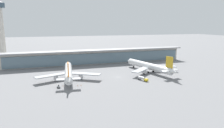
{
  "coord_description": "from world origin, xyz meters",
  "views": [
    {
      "loc": [
        -53.53,
        -148.63,
        41.45
      ],
      "look_at": [
        0.0,
        15.02,
        7.83
      ],
      "focal_mm": 32.47,
      "sensor_mm": 36.0,
      "label": 1
    }
  ],
  "objects_px": {
    "safety_cone_delta": "(78,86)",
    "airliner_centre_stand": "(149,66)",
    "airliner_left_stand": "(68,72)",
    "service_truck_near_nose_grey": "(58,87)",
    "service_truck_under_wing_yellow": "(143,78)",
    "safety_cone_alpha": "(59,87)",
    "safety_cone_charlie": "(81,85)",
    "control_tower": "(1,27)",
    "service_truck_mid_apron_grey": "(153,69)",
    "safety_cone_bravo": "(63,86)"
  },
  "relations": [
    {
      "from": "safety_cone_delta",
      "to": "airliner_centre_stand",
      "type": "bearing_deg",
      "value": 18.0
    },
    {
      "from": "airliner_left_stand",
      "to": "service_truck_near_nose_grey",
      "type": "height_order",
      "value": "airliner_left_stand"
    },
    {
      "from": "airliner_left_stand",
      "to": "service_truck_under_wing_yellow",
      "type": "relative_size",
      "value": 7.27
    },
    {
      "from": "service_truck_under_wing_yellow",
      "to": "safety_cone_alpha",
      "type": "xyz_separation_m",
      "value": [
        -61.26,
        1.88,
        -1.39
      ]
    },
    {
      "from": "airliner_left_stand",
      "to": "safety_cone_charlie",
      "type": "xyz_separation_m",
      "value": [
        6.13,
        -20.95,
        -5.05
      ]
    },
    {
      "from": "safety_cone_delta",
      "to": "safety_cone_charlie",
      "type": "bearing_deg",
      "value": -6.05
    },
    {
      "from": "airliner_centre_stand",
      "to": "safety_cone_charlie",
      "type": "relative_size",
      "value": 90.49
    },
    {
      "from": "service_truck_near_nose_grey",
      "to": "control_tower",
      "type": "height_order",
      "value": "control_tower"
    },
    {
      "from": "control_tower",
      "to": "safety_cone_alpha",
      "type": "distance_m",
      "value": 122.75
    },
    {
      "from": "control_tower",
      "to": "service_truck_under_wing_yellow",
      "type": "bearing_deg",
      "value": -43.8
    },
    {
      "from": "control_tower",
      "to": "safety_cone_delta",
      "type": "distance_m",
      "value": 129.18
    },
    {
      "from": "service_truck_near_nose_grey",
      "to": "control_tower",
      "type": "xyz_separation_m",
      "value": [
        -50.21,
        106.06,
        37.76
      ]
    },
    {
      "from": "service_truck_mid_apron_grey",
      "to": "safety_cone_bravo",
      "type": "relative_size",
      "value": 9.46
    },
    {
      "from": "service_truck_under_wing_yellow",
      "to": "service_truck_mid_apron_grey",
      "type": "xyz_separation_m",
      "value": [
        25.89,
        30.69,
        -0.9
      ]
    },
    {
      "from": "airliner_centre_stand",
      "to": "safety_cone_charlie",
      "type": "distance_m",
      "value": 68.12
    },
    {
      "from": "service_truck_near_nose_grey",
      "to": "service_truck_mid_apron_grey",
      "type": "relative_size",
      "value": 0.47
    },
    {
      "from": "safety_cone_charlie",
      "to": "safety_cone_bravo",
      "type": "bearing_deg",
      "value": 167.25
    },
    {
      "from": "airliner_centre_stand",
      "to": "safety_cone_bravo",
      "type": "xyz_separation_m",
      "value": [
        -76.23,
        -19.17,
        -5.05
      ]
    },
    {
      "from": "safety_cone_alpha",
      "to": "airliner_left_stand",
      "type": "bearing_deg",
      "value": 66.19
    },
    {
      "from": "safety_cone_alpha",
      "to": "safety_cone_delta",
      "type": "relative_size",
      "value": 1.0
    },
    {
      "from": "service_truck_mid_apron_grey",
      "to": "safety_cone_bravo",
      "type": "height_order",
      "value": "service_truck_mid_apron_grey"
    },
    {
      "from": "service_truck_mid_apron_grey",
      "to": "safety_cone_alpha",
      "type": "height_order",
      "value": "service_truck_mid_apron_grey"
    },
    {
      "from": "service_truck_near_nose_grey",
      "to": "service_truck_under_wing_yellow",
      "type": "xyz_separation_m",
      "value": [
        61.42,
        -1.0,
        0.83
      ]
    },
    {
      "from": "service_truck_mid_apron_grey",
      "to": "service_truck_under_wing_yellow",
      "type": "bearing_deg",
      "value": -130.15
    },
    {
      "from": "airliner_left_stand",
      "to": "airliner_centre_stand",
      "type": "height_order",
      "value": "same"
    },
    {
      "from": "safety_cone_charlie",
      "to": "service_truck_under_wing_yellow",
      "type": "bearing_deg",
      "value": -0.95
    },
    {
      "from": "airliner_left_stand",
      "to": "service_truck_under_wing_yellow",
      "type": "bearing_deg",
      "value": -22.47
    },
    {
      "from": "service_truck_mid_apron_grey",
      "to": "airliner_left_stand",
      "type": "bearing_deg",
      "value": -173.47
    },
    {
      "from": "service_truck_mid_apron_grey",
      "to": "safety_cone_delta",
      "type": "bearing_deg",
      "value": -158.28
    },
    {
      "from": "service_truck_near_nose_grey",
      "to": "safety_cone_delta",
      "type": "bearing_deg",
      "value": 0.01
    },
    {
      "from": "airliner_centre_stand",
      "to": "service_truck_mid_apron_grey",
      "type": "distance_m",
      "value": 12.21
    },
    {
      "from": "safety_cone_bravo",
      "to": "safety_cone_delta",
      "type": "bearing_deg",
      "value": -14.26
    },
    {
      "from": "service_truck_under_wing_yellow",
      "to": "control_tower",
      "type": "bearing_deg",
      "value": 136.2
    },
    {
      "from": "airliner_centre_stand",
      "to": "safety_cone_delta",
      "type": "relative_size",
      "value": 90.49
    },
    {
      "from": "airliner_left_stand",
      "to": "service_truck_near_nose_grey",
      "type": "xyz_separation_m",
      "value": [
        -8.91,
        -20.72,
        -4.49
      ]
    },
    {
      "from": "airliner_centre_stand",
      "to": "control_tower",
      "type": "height_order",
      "value": "control_tower"
    },
    {
      "from": "service_truck_under_wing_yellow",
      "to": "safety_cone_bravo",
      "type": "distance_m",
      "value": 58.42
    },
    {
      "from": "service_truck_near_nose_grey",
      "to": "safety_cone_alpha",
      "type": "height_order",
      "value": "service_truck_near_nose_grey"
    },
    {
      "from": "airliner_left_stand",
      "to": "safety_cone_delta",
      "type": "height_order",
      "value": "airliner_left_stand"
    },
    {
      "from": "airliner_centre_stand",
      "to": "safety_cone_bravo",
      "type": "bearing_deg",
      "value": -165.89
    },
    {
      "from": "safety_cone_alpha",
      "to": "safety_cone_charlie",
      "type": "relative_size",
      "value": 1.0
    },
    {
      "from": "airliner_centre_stand",
      "to": "service_truck_under_wing_yellow",
      "type": "relative_size",
      "value": 7.19
    },
    {
      "from": "service_truck_near_nose_grey",
      "to": "safety_cone_delta",
      "type": "distance_m",
      "value": 12.8
    },
    {
      "from": "service_truck_near_nose_grey",
      "to": "safety_cone_alpha",
      "type": "distance_m",
      "value": 1.05
    },
    {
      "from": "airliner_left_stand",
      "to": "control_tower",
      "type": "bearing_deg",
      "value": 124.71
    },
    {
      "from": "airliner_left_stand",
      "to": "airliner_centre_stand",
      "type": "relative_size",
      "value": 1.01
    },
    {
      "from": "service_truck_near_nose_grey",
      "to": "safety_cone_bravo",
      "type": "bearing_deg",
      "value": 38.29
    },
    {
      "from": "service_truck_mid_apron_grey",
      "to": "safety_cone_bravo",
      "type": "xyz_separation_m",
      "value": [
        -84.19,
        -27.23,
        -0.49
      ]
    },
    {
      "from": "airliner_centre_stand",
      "to": "safety_cone_bravo",
      "type": "relative_size",
      "value": 90.49
    },
    {
      "from": "service_truck_near_nose_grey",
      "to": "safety_cone_charlie",
      "type": "xyz_separation_m",
      "value": [
        15.04,
        -0.24,
        -0.56
      ]
    }
  ]
}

